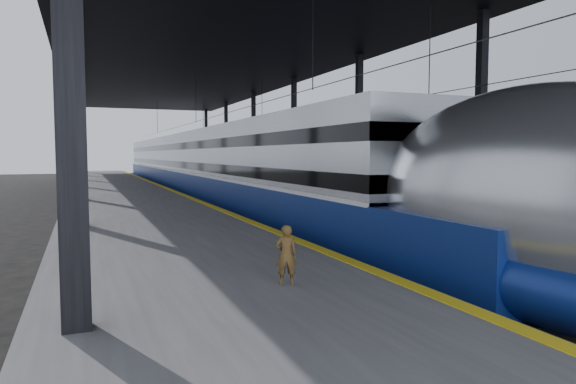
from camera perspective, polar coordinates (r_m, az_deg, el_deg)
ground at (r=13.44m, az=3.85°, el=-9.42°), size 160.00×160.00×0.00m
platform at (r=31.94m, az=-17.92°, el=-0.78°), size 6.00×80.00×1.00m
yellow_strip at (r=32.22m, az=-12.97°, el=0.26°), size 0.30×80.00×0.01m
rails at (r=33.49m, az=-4.12°, el=-1.08°), size 6.52×80.00×0.16m
canopy at (r=33.19m, az=-8.62°, el=14.50°), size 18.00×75.00×9.47m
tgv_train at (r=35.56m, az=-9.44°, el=2.53°), size 3.22×65.20×4.61m
second_train at (r=49.97m, az=-7.22°, el=2.90°), size 2.94×56.05×4.05m
child at (r=8.56m, az=-0.22°, el=-7.00°), size 0.42×0.34×1.00m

